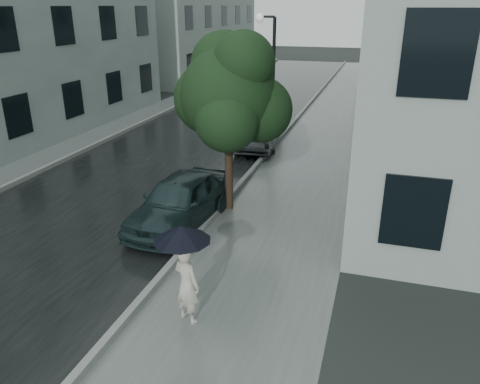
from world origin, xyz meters
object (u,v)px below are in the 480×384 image
(pedestrian, at_px, (187,284))
(car_near, at_px, (180,200))
(car_far, at_px, (259,129))
(street_tree, at_px, (229,93))
(lamp_post, at_px, (269,77))

(pedestrian, distance_m, car_near, 4.12)
(car_far, bearing_deg, street_tree, -87.75)
(pedestrian, relative_size, car_near, 0.39)
(pedestrian, xyz_separation_m, lamp_post, (-1.10, 10.52, 2.17))
(pedestrian, xyz_separation_m, car_near, (-1.78, 3.72, -0.09))
(car_near, xyz_separation_m, car_far, (0.09, 7.71, 0.03))
(pedestrian, distance_m, street_tree, 5.79)
(street_tree, relative_size, lamp_post, 0.95)
(street_tree, bearing_deg, pedestrian, -80.38)
(car_near, bearing_deg, lamp_post, 88.54)
(pedestrian, relative_size, street_tree, 0.31)
(lamp_post, relative_size, car_near, 1.32)
(pedestrian, bearing_deg, car_far, -58.70)
(car_near, distance_m, car_far, 7.71)
(car_near, bearing_deg, car_far, 93.64)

